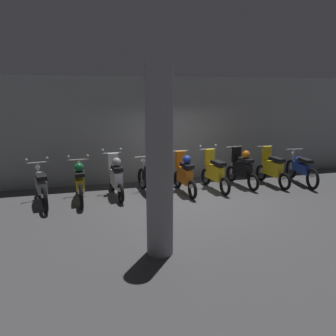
% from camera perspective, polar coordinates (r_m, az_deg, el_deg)
% --- Properties ---
extents(ground_plane, '(80.00, 80.00, 0.00)m').
position_cam_1_polar(ground_plane, '(9.09, 4.13, -5.50)').
color(ground_plane, '#4C4C4F').
extents(back_wall, '(16.00, 0.30, 3.32)m').
position_cam_1_polar(back_wall, '(10.96, 0.16, 6.66)').
color(back_wall, gray).
rests_on(back_wall, ground).
extents(motorbike_slot_0, '(0.63, 1.93, 1.15)m').
position_cam_1_polar(motorbike_slot_0, '(9.20, -20.89, -2.93)').
color(motorbike_slot_0, black).
rests_on(motorbike_slot_0, ground).
extents(motorbike_slot_1, '(0.59, 1.95, 1.15)m').
position_cam_1_polar(motorbike_slot_1, '(9.20, -14.84, -2.25)').
color(motorbike_slot_1, black).
rests_on(motorbike_slot_1, ground).
extents(motorbike_slot_2, '(0.59, 1.68, 1.29)m').
position_cam_1_polar(motorbike_slot_2, '(9.33, -8.92, -1.49)').
color(motorbike_slot_2, black).
rests_on(motorbike_slot_2, ground).
extents(motorbike_slot_3, '(0.62, 1.93, 1.03)m').
position_cam_1_polar(motorbike_slot_3, '(9.39, -2.95, -1.76)').
color(motorbike_slot_3, black).
rests_on(motorbike_slot_3, ground).
extents(motorbike_slot_4, '(0.56, 1.68, 1.18)m').
position_cam_1_polar(motorbike_slot_4, '(9.55, 2.84, -1.03)').
color(motorbike_slot_4, black).
rests_on(motorbike_slot_4, ground).
extents(motorbike_slot_5, '(0.59, 1.68, 1.29)m').
position_cam_1_polar(motorbike_slot_5, '(9.97, 7.97, -0.75)').
color(motorbike_slot_5, black).
rests_on(motorbike_slot_5, ground).
extents(motorbike_slot_6, '(0.56, 1.68, 1.18)m').
position_cam_1_polar(motorbike_slot_6, '(10.51, 12.51, -0.00)').
color(motorbike_slot_6, black).
rests_on(motorbike_slot_6, ground).
extents(motorbike_slot_7, '(0.56, 1.68, 1.18)m').
position_cam_1_polar(motorbike_slot_7, '(10.87, 17.39, -0.08)').
color(motorbike_slot_7, black).
rests_on(motorbike_slot_7, ground).
extents(motorbike_slot_8, '(0.56, 1.95, 1.03)m').
position_cam_1_polar(motorbike_slot_8, '(11.35, 21.83, -0.07)').
color(motorbike_slot_8, black).
rests_on(motorbike_slot_8, ground).
extents(support_pillar, '(0.48, 0.48, 3.32)m').
position_cam_1_polar(support_pillar, '(5.74, -1.45, 0.60)').
color(support_pillar, gray).
rests_on(support_pillar, ground).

